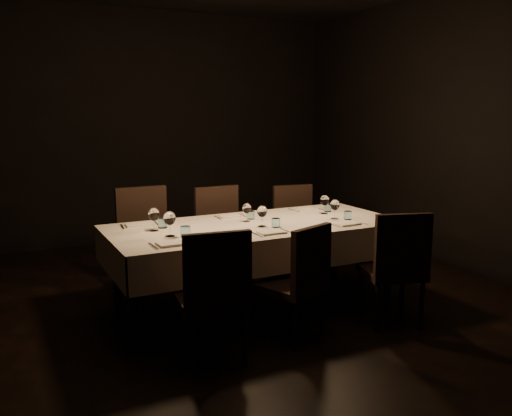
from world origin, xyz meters
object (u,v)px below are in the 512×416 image
chair_near_left (214,290)px  chair_far_right (296,225)px  chair_far_center (222,231)px  dining_table (256,232)px  chair_near_right (396,263)px  chair_far_left (146,237)px  chair_near_center (300,277)px

chair_near_left → chair_far_right: (1.62, 1.62, -0.01)m
chair_far_center → chair_far_right: 0.88m
dining_table → chair_near_left: bearing=-131.9°
dining_table → chair_near_right: (0.83, -0.85, -0.17)m
chair_far_right → chair_far_left: bearing=-173.5°
chair_near_left → chair_near_center: bearing=-167.3°
chair_far_left → chair_near_left: bearing=-89.7°
chair_near_right → chair_far_right: 1.66m
chair_near_center → chair_far_center: 1.53m
dining_table → chair_near_right: 1.20m
chair_near_center → chair_far_right: bearing=-141.0°
dining_table → chair_far_right: (0.89, 0.81, -0.17)m
chair_near_left → chair_near_center: (0.73, 0.07, -0.03)m
chair_near_center → chair_far_left: chair_far_left is taller
chair_near_right → chair_far_left: 2.30m
chair_near_left → chair_far_left: bearing=-82.5°
chair_near_right → chair_far_left: (-1.57, 1.67, 0.03)m
chair_far_center → dining_table: bearing=-92.1°
dining_table → chair_near_right: size_ratio=2.67×
chair_far_center → chair_near_right: bearing=-64.8°
chair_near_left → chair_near_center: size_ratio=1.06×
dining_table → chair_near_left: chair_near_left is taller
chair_near_left → chair_far_left: (-0.01, 1.64, 0.03)m
chair_near_right → dining_table: bearing=-28.3°
chair_far_right → chair_far_center: bearing=-171.8°
chair_far_left → chair_far_right: (1.64, -0.02, -0.04)m
chair_far_left → chair_far_center: (0.76, -0.03, -0.02)m
chair_far_left → chair_near_right: bearing=-47.0°
chair_far_left → chair_far_right: chair_far_left is taller
chair_near_center → chair_far_left: (-0.74, 1.57, 0.06)m
chair_near_center → chair_far_center: chair_far_center is taller
chair_near_right → chair_far_right: size_ratio=1.02×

